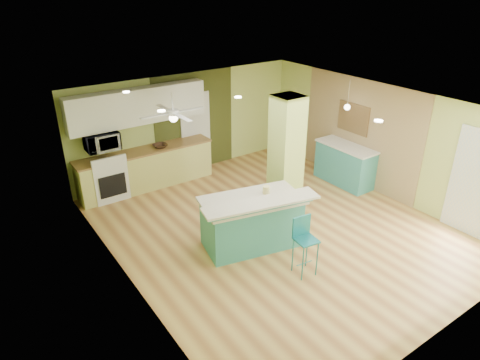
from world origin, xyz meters
name	(u,v)px	position (x,y,z in m)	size (l,w,h in m)	color
floor	(275,228)	(0.00, 0.00, -0.01)	(6.00, 7.00, 0.01)	#9B6436
ceiling	(280,106)	(0.00, 0.00, 2.50)	(6.00, 7.00, 0.01)	white
wall_back	(187,124)	(0.00, 3.50, 1.25)	(6.00, 0.01, 2.50)	#BECF6F
wall_front	(452,264)	(0.00, -3.50, 1.25)	(6.00, 0.01, 2.50)	#BECF6F
wall_left	(124,218)	(-3.00, 0.00, 1.25)	(0.01, 7.00, 2.50)	#BECF6F
wall_right	(380,140)	(3.00, 0.00, 1.25)	(0.01, 7.00, 2.50)	#BECF6F
wood_panel	(359,132)	(2.99, 0.60, 1.25)	(0.02, 3.40, 2.50)	#937754
olive_accent	(195,122)	(0.20, 3.49, 1.25)	(2.20, 0.02, 2.50)	#40451B
interior_door	(196,132)	(0.20, 3.46, 1.00)	(0.82, 0.05, 2.00)	white
french_door	(478,185)	(2.97, -2.30, 1.05)	(0.04, 1.08, 2.10)	silver
column	(286,155)	(0.65, 0.50, 1.25)	(0.55, 0.55, 2.50)	#B4C85D
kitchen_run	(147,168)	(-1.30, 3.20, 0.47)	(3.25, 0.63, 0.94)	#CECD6C
stove	(108,179)	(-2.25, 3.19, 0.46)	(0.76, 0.66, 1.08)	white
upper_cabinets	(138,106)	(-1.30, 3.32, 1.95)	(3.20, 0.34, 0.80)	white
microwave	(102,142)	(-2.25, 3.20, 1.35)	(0.70, 0.48, 0.39)	silver
ceiling_fan	(173,113)	(-1.10, 2.00, 2.08)	(1.41, 1.41, 0.61)	silver
pendant_lamp	(347,107)	(2.65, 0.75, 1.88)	(0.14, 0.14, 0.69)	silver
wall_decor	(353,118)	(2.96, 0.80, 1.55)	(0.03, 0.90, 0.70)	brown
peninsula	(252,221)	(-0.73, -0.21, 0.51)	(2.14, 1.49, 1.11)	teal
bar_stool	(304,236)	(-0.50, -1.34, 0.70)	(0.39, 0.39, 1.04)	teal
side_counter	(345,164)	(2.70, 0.67, 0.49)	(0.64, 1.50, 0.97)	teal
fruit_bowl	(160,146)	(-0.94, 3.13, 0.98)	(0.33, 0.33, 0.08)	#341F15
canister	(266,190)	(-0.38, -0.16, 1.04)	(0.13, 0.13, 0.15)	yellow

